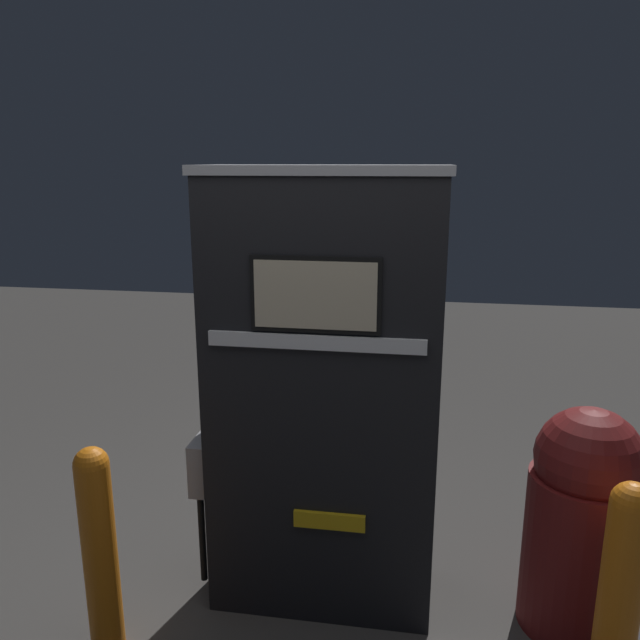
{
  "coord_description": "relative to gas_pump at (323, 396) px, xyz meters",
  "views": [
    {
      "loc": [
        0.41,
        -2.41,
        2.07
      ],
      "look_at": [
        0.0,
        0.11,
        1.42
      ],
      "focal_mm": 35.0,
      "sensor_mm": 36.0,
      "label": 1
    }
  ],
  "objects": [
    {
      "name": "trash_bin",
      "position": [
        1.16,
        -0.04,
        -0.5
      ],
      "size": [
        0.48,
        0.48,
        1.05
      ],
      "color": "maroon",
      "rests_on": "ground_plane"
    },
    {
      "name": "gas_pump",
      "position": [
        0.0,
        0.0,
        0.0
      ],
      "size": [
        1.13,
        0.49,
        2.06
      ],
      "color": "black",
      "rests_on": "ground_plane"
    },
    {
      "name": "safety_bollard",
      "position": [
        -0.87,
        -0.52,
        -0.53
      ],
      "size": [
        0.14,
        0.14,
        0.95
      ],
      "color": "orange",
      "rests_on": "ground_plane"
    },
    {
      "name": "safety_bollard_far",
      "position": [
        1.2,
        -0.48,
        -0.52
      ],
      "size": [
        0.16,
        0.16,
        0.95
      ],
      "color": "orange",
      "rests_on": "ground_plane"
    },
    {
      "name": "ground_plane",
      "position": [
        0.0,
        -0.23,
        -1.03
      ],
      "size": [
        14.0,
        14.0,
        0.0
      ],
      "primitive_type": "plane",
      "color": "#423F3D"
    }
  ]
}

